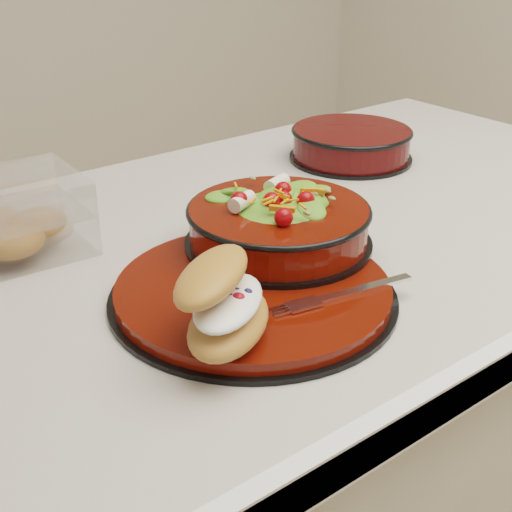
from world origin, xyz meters
TOP-DOWN VIEW (x-y plane):
  - island_counter at (0.00, -0.00)m, footprint 1.24×0.74m
  - dinner_plate at (-0.21, -0.13)m, footprint 0.32×0.32m
  - salad_bowl at (-0.12, -0.07)m, footprint 0.23×0.23m
  - croissant at (-0.29, -0.20)m, footprint 0.15×0.15m
  - fork at (-0.14, -0.21)m, footprint 0.15×0.04m
  - pastry_box at (-0.38, 0.15)m, footprint 0.20×0.15m
  - extra_bowl at (0.22, 0.14)m, footprint 0.21×0.21m

SIDE VIEW (x-z plane):
  - island_counter at x=0.00m, z-range 0.00..0.91m
  - dinner_plate at x=-0.21m, z-range 0.90..0.92m
  - fork at x=-0.14m, z-range 0.92..0.92m
  - extra_bowl at x=0.22m, z-range 0.90..0.96m
  - pastry_box at x=-0.38m, z-range 0.90..0.99m
  - salad_bowl at x=-0.12m, z-range 0.91..1.00m
  - croissant at x=-0.29m, z-range 0.92..1.00m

